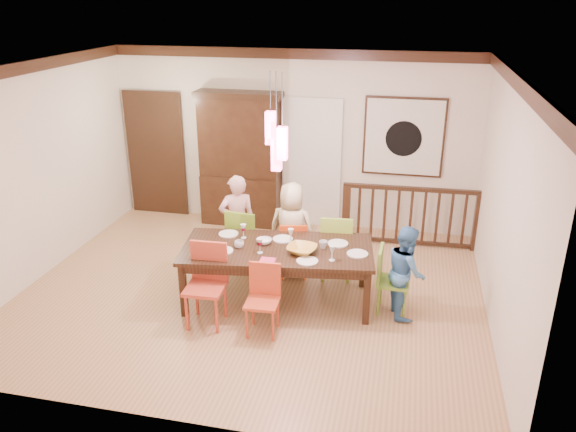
% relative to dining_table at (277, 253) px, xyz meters
% --- Properties ---
extents(floor, '(6.00, 6.00, 0.00)m').
position_rel_dining_table_xyz_m(floor, '(-0.39, 0.15, -0.68)').
color(floor, '#A97E52').
rests_on(floor, ground).
extents(ceiling, '(6.00, 6.00, 0.00)m').
position_rel_dining_table_xyz_m(ceiling, '(-0.39, 0.15, 2.22)').
color(ceiling, white).
rests_on(ceiling, wall_back).
extents(wall_back, '(6.00, 0.00, 6.00)m').
position_rel_dining_table_xyz_m(wall_back, '(-0.39, 2.65, 0.77)').
color(wall_back, beige).
rests_on(wall_back, floor).
extents(wall_left, '(0.00, 5.00, 5.00)m').
position_rel_dining_table_xyz_m(wall_left, '(-3.39, 0.15, 0.77)').
color(wall_left, beige).
rests_on(wall_left, floor).
extents(wall_right, '(0.00, 5.00, 5.00)m').
position_rel_dining_table_xyz_m(wall_right, '(2.61, 0.15, 0.77)').
color(wall_right, beige).
rests_on(wall_right, floor).
extents(crown_molding, '(6.00, 5.00, 0.16)m').
position_rel_dining_table_xyz_m(crown_molding, '(-0.39, 0.15, 2.14)').
color(crown_molding, black).
rests_on(crown_molding, wall_back).
extents(panel_door, '(1.04, 0.07, 2.24)m').
position_rel_dining_table_xyz_m(panel_door, '(-2.79, 2.60, 0.37)').
color(panel_door, black).
rests_on(panel_door, wall_back).
extents(white_doorway, '(0.97, 0.05, 2.22)m').
position_rel_dining_table_xyz_m(white_doorway, '(-0.04, 2.62, 0.37)').
color(white_doorway, silver).
rests_on(white_doorway, wall_back).
extents(painting, '(1.25, 0.06, 1.25)m').
position_rel_dining_table_xyz_m(painting, '(1.41, 2.61, 0.92)').
color(painting, black).
rests_on(painting, wall_back).
extents(pendant_cluster, '(0.27, 0.21, 1.14)m').
position_rel_dining_table_xyz_m(pendant_cluster, '(0.00, -0.00, 1.43)').
color(pendant_cluster, '#E9466E').
rests_on(pendant_cluster, ceiling).
extents(dining_table, '(2.49, 1.39, 0.75)m').
position_rel_dining_table_xyz_m(dining_table, '(0.00, 0.00, 0.00)').
color(dining_table, black).
rests_on(dining_table, floor).
extents(chair_far_left, '(0.48, 0.48, 0.95)m').
position_rel_dining_table_xyz_m(chair_far_left, '(-0.63, 0.73, -0.13)').
color(chair_far_left, '#78A728').
rests_on(chair_far_left, floor).
extents(chair_far_mid, '(0.44, 0.44, 0.83)m').
position_rel_dining_table_xyz_m(chair_far_mid, '(0.05, 0.72, -0.20)').
color(chair_far_mid, '#CF4011').
rests_on(chair_far_mid, floor).
extents(chair_far_right, '(0.46, 0.46, 0.95)m').
position_rel_dining_table_xyz_m(chair_far_right, '(0.64, 0.81, -0.13)').
color(chair_far_right, '#90BB37').
rests_on(chair_far_right, floor).
extents(chair_near_left, '(0.46, 0.46, 0.99)m').
position_rel_dining_table_xyz_m(chair_near_left, '(-0.70, -0.71, -0.11)').
color(chair_near_left, '#BF402A').
rests_on(chair_near_left, floor).
extents(chair_near_mid, '(0.39, 0.39, 0.83)m').
position_rel_dining_table_xyz_m(chair_near_mid, '(0.00, -0.76, -0.20)').
color(chair_near_mid, '#C14324').
rests_on(chair_near_mid, floor).
extents(chair_end_right, '(0.40, 0.40, 0.85)m').
position_rel_dining_table_xyz_m(chair_end_right, '(1.45, 0.04, -0.19)').
color(chair_end_right, '#74A531').
rests_on(chair_end_right, floor).
extents(china_hutch, '(1.42, 0.46, 2.24)m').
position_rel_dining_table_xyz_m(china_hutch, '(-1.21, 2.45, 0.45)').
color(china_hutch, black).
rests_on(china_hutch, floor).
extents(balustrade, '(2.12, 0.14, 0.96)m').
position_rel_dining_table_xyz_m(balustrade, '(1.62, 2.10, -0.18)').
color(balustrade, black).
rests_on(balustrade, floor).
extents(person_far_left, '(0.60, 0.51, 1.39)m').
position_rel_dining_table_xyz_m(person_far_left, '(-0.77, 0.80, 0.02)').
color(person_far_left, '#F7BCBD').
rests_on(person_far_left, floor).
extents(person_far_mid, '(0.67, 0.46, 1.34)m').
position_rel_dining_table_xyz_m(person_far_mid, '(0.01, 0.79, -0.01)').
color(person_far_mid, beige).
rests_on(person_far_mid, floor).
extents(person_end_right, '(0.56, 0.65, 1.16)m').
position_rel_dining_table_xyz_m(person_end_right, '(1.59, 0.04, -0.10)').
color(person_end_right, '#4582C1').
rests_on(person_end_right, floor).
extents(serving_bowl, '(0.41, 0.41, 0.09)m').
position_rel_dining_table_xyz_m(serving_bowl, '(0.33, -0.08, 0.12)').
color(serving_bowl, gold).
rests_on(serving_bowl, dining_table).
extents(small_bowl, '(0.24, 0.24, 0.06)m').
position_rel_dining_table_xyz_m(small_bowl, '(-0.19, 0.08, 0.11)').
color(small_bowl, white).
rests_on(small_bowl, dining_table).
extents(cup_left, '(0.14, 0.14, 0.09)m').
position_rel_dining_table_xyz_m(cup_left, '(-0.46, -0.11, 0.12)').
color(cup_left, silver).
rests_on(cup_left, dining_table).
extents(cup_right, '(0.13, 0.13, 0.10)m').
position_rel_dining_table_xyz_m(cup_right, '(0.56, 0.11, 0.12)').
color(cup_right, silver).
rests_on(cup_right, dining_table).
extents(plate_far_left, '(0.26, 0.26, 0.01)m').
position_rel_dining_table_xyz_m(plate_far_left, '(-0.72, 0.26, 0.08)').
color(plate_far_left, white).
rests_on(plate_far_left, dining_table).
extents(plate_far_mid, '(0.26, 0.26, 0.01)m').
position_rel_dining_table_xyz_m(plate_far_mid, '(0.01, 0.25, 0.08)').
color(plate_far_mid, white).
rests_on(plate_far_mid, dining_table).
extents(plate_far_right, '(0.26, 0.26, 0.01)m').
position_rel_dining_table_xyz_m(plate_far_right, '(0.73, 0.27, 0.08)').
color(plate_far_right, white).
rests_on(plate_far_right, dining_table).
extents(plate_near_left, '(0.26, 0.26, 0.01)m').
position_rel_dining_table_xyz_m(plate_near_left, '(-0.63, -0.25, 0.08)').
color(plate_near_left, white).
rests_on(plate_near_left, dining_table).
extents(plate_near_mid, '(0.26, 0.26, 0.01)m').
position_rel_dining_table_xyz_m(plate_near_mid, '(0.44, -0.30, 0.08)').
color(plate_near_mid, white).
rests_on(plate_near_mid, dining_table).
extents(plate_end_right, '(0.26, 0.26, 0.01)m').
position_rel_dining_table_xyz_m(plate_end_right, '(1.00, 0.02, 0.08)').
color(plate_end_right, white).
rests_on(plate_end_right, dining_table).
extents(wine_glass_a, '(0.08, 0.08, 0.19)m').
position_rel_dining_table_xyz_m(wine_glass_a, '(-0.50, 0.19, 0.17)').
color(wine_glass_a, '#590C19').
rests_on(wine_glass_a, dining_table).
extents(wine_glass_b, '(0.08, 0.08, 0.19)m').
position_rel_dining_table_xyz_m(wine_glass_b, '(0.13, 0.18, 0.17)').
color(wine_glass_b, silver).
rests_on(wine_glass_b, dining_table).
extents(wine_glass_c, '(0.08, 0.08, 0.19)m').
position_rel_dining_table_xyz_m(wine_glass_c, '(-0.17, -0.19, 0.17)').
color(wine_glass_c, '#590C19').
rests_on(wine_glass_c, dining_table).
extents(wine_glass_d, '(0.08, 0.08, 0.19)m').
position_rel_dining_table_xyz_m(wine_glass_d, '(0.72, -0.21, 0.17)').
color(wine_glass_d, silver).
rests_on(wine_glass_d, dining_table).
extents(napkin, '(0.18, 0.14, 0.01)m').
position_rel_dining_table_xyz_m(napkin, '(-0.03, -0.38, 0.08)').
color(napkin, '#D83359').
rests_on(napkin, dining_table).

